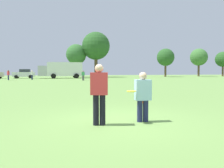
# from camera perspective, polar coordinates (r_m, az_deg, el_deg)

# --- Properties ---
(ground_plane) EXTENTS (142.83, 142.83, 0.00)m
(ground_plane) POSITION_cam_1_polar(r_m,az_deg,el_deg) (7.05, 1.59, -9.09)
(ground_plane) COLOR #6B9347
(player_thrower) EXTENTS (0.52, 0.37, 1.69)m
(player_thrower) POSITION_cam_1_polar(r_m,az_deg,el_deg) (6.40, -3.17, -1.71)
(player_thrower) COLOR black
(player_thrower) RESTS_ON ground
(player_defender) EXTENTS (0.47, 0.29, 1.47)m
(player_defender) POSITION_cam_1_polar(r_m,az_deg,el_deg) (6.89, 7.59, -2.53)
(player_defender) COLOR #1E234C
(player_defender) RESTS_ON ground
(frisbee) EXTENTS (0.27, 0.27, 0.04)m
(frisbee) POSITION_cam_1_polar(r_m,az_deg,el_deg) (6.61, 4.81, -1.77)
(frisbee) COLOR yellow
(traffic_cone) EXTENTS (0.32, 0.32, 0.48)m
(traffic_cone) POSITION_cam_1_polar(r_m,az_deg,el_deg) (10.94, 7.58, -3.47)
(traffic_cone) COLOR #D8590C
(traffic_cone) RESTS_ON ground
(parked_car_center) EXTENTS (4.27, 2.35, 1.82)m
(parked_car_center) POSITION_cam_1_polar(r_m,az_deg,el_deg) (49.34, -20.81, 2.39)
(parked_car_center) COLOR silver
(parked_car_center) RESTS_ON ground
(box_truck) EXTENTS (8.59, 3.23, 3.18)m
(box_truck) POSITION_cam_1_polar(r_m,az_deg,el_deg) (47.44, -12.32, 3.50)
(box_truck) COLOR white
(box_truck) RESTS_ON ground
(bystander_sideline_watcher) EXTENTS (0.37, 0.49, 1.57)m
(bystander_sideline_watcher) POSITION_cam_1_polar(r_m,az_deg,el_deg) (40.98, -19.07, 2.24)
(bystander_sideline_watcher) COLOR #1E234C
(bystander_sideline_watcher) RESTS_ON ground
(bystander_far_jogger) EXTENTS (0.44, 0.52, 1.63)m
(bystander_far_jogger) POSITION_cam_1_polar(r_m,az_deg,el_deg) (40.53, -24.14, 2.17)
(bystander_far_jogger) COLOR #1E234C
(bystander_far_jogger) RESTS_ON ground
(bystander_field_marshal) EXTENTS (0.47, 0.36, 1.52)m
(bystander_field_marshal) POSITION_cam_1_polar(r_m,az_deg,el_deg) (35.95, -7.10, 2.22)
(bystander_field_marshal) COLOR #4C4C51
(bystander_field_marshal) RESTS_ON ground
(tree_west_maple) EXTENTS (4.75, 4.75, 7.72)m
(tree_west_maple) POSITION_cam_1_polar(r_m,az_deg,el_deg) (55.34, -8.78, 7.19)
(tree_west_maple) COLOR brown
(tree_west_maple) RESTS_ON ground
(tree_center_elm) EXTENTS (6.50, 6.50, 10.56)m
(tree_center_elm) POSITION_cam_1_polar(r_m,az_deg,el_deg) (55.00, -3.98, 9.28)
(tree_center_elm) COLOR brown
(tree_center_elm) RESTS_ON ground
(tree_east_birch) EXTENTS (4.30, 4.30, 6.99)m
(tree_east_birch) POSITION_cam_1_polar(r_m,az_deg,el_deg) (59.18, 13.04, 6.40)
(tree_east_birch) COLOR brown
(tree_east_birch) RESTS_ON ground
(tree_east_oak) EXTENTS (4.55, 4.55, 7.40)m
(tree_east_oak) POSITION_cam_1_polar(r_m,az_deg,el_deg) (66.25, 20.57, 6.18)
(tree_east_oak) COLOR brown
(tree_east_oak) RESTS_ON ground
(tree_far_east_pine) EXTENTS (4.05, 4.05, 6.59)m
(tree_far_east_pine) POSITION_cam_1_polar(r_m,az_deg,el_deg) (68.79, 25.63, 5.48)
(tree_far_east_pine) COLOR brown
(tree_far_east_pine) RESTS_ON ground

